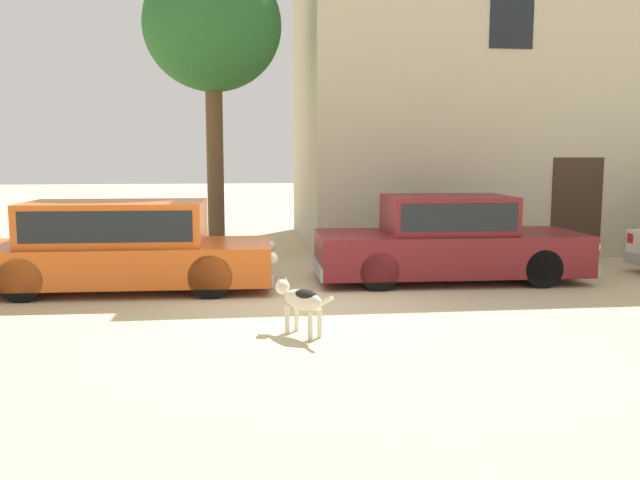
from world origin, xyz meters
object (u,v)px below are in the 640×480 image
object	(u,v)px
stray_dog_spotted	(301,299)
acacia_tree_left	(213,29)
parked_sedan_second	(448,239)
parked_sedan_nearest	(122,244)

from	to	relation	value
stray_dog_spotted	acacia_tree_left	bearing A→B (deg)	-24.56
acacia_tree_left	stray_dog_spotted	bearing A→B (deg)	-78.69
stray_dog_spotted	parked_sedan_second	bearing A→B (deg)	-77.72
parked_sedan_second	parked_sedan_nearest	bearing A→B (deg)	-176.66
parked_sedan_second	stray_dog_spotted	xyz separation A→B (m)	(-2.83, -3.16, -0.29)
parked_sedan_nearest	parked_sedan_second	xyz separation A→B (m)	(5.43, 0.18, -0.02)
parked_sedan_nearest	parked_sedan_second	bearing A→B (deg)	3.45
parked_sedan_second	acacia_tree_left	distance (m)	6.37
stray_dog_spotted	acacia_tree_left	distance (m)	7.52
parked_sedan_nearest	parked_sedan_second	distance (m)	5.43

